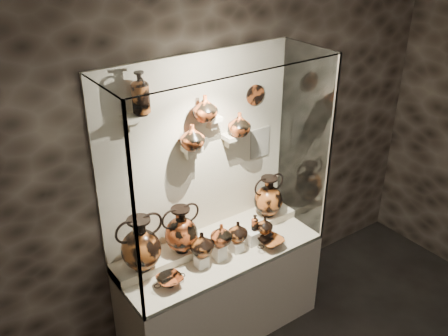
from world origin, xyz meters
The scene contains 36 objects.
wall_back centered at (0.00, 2.50, 1.60)m, with size 5.00×0.02×3.20m, color black.
plinth centered at (0.00, 2.18, 0.40)m, with size 1.70×0.60×0.80m, color beige.
front_tier centered at (0.00, 2.18, 0.82)m, with size 1.68×0.58×0.03m, color beige.
rear_tier centered at (0.00, 2.35, 0.85)m, with size 1.70×0.25×0.10m, color beige.
back_panel centered at (0.00, 2.50, 1.60)m, with size 1.70×0.03×1.60m, color beige.
glass_front centered at (0.00, 1.88, 1.60)m, with size 1.70×0.01×1.60m, color white.
glass_left centered at (-0.85, 2.18, 1.60)m, with size 0.01×0.60×1.60m, color white.
glass_right centered at (0.85, 2.18, 1.60)m, with size 0.01×0.60×1.60m, color white.
glass_top centered at (0.00, 2.18, 2.40)m, with size 1.70×0.60×0.01m, color white.
frame_post_left centered at (-0.84, 1.89, 1.60)m, with size 0.02×0.02×1.60m, color gray.
frame_post_right centered at (0.84, 1.89, 1.60)m, with size 0.02×0.02×1.60m, color gray.
pedestal_a centered at (-0.22, 2.13, 0.88)m, with size 0.09×0.09×0.10m, color silver.
pedestal_b centered at (-0.05, 2.13, 0.90)m, with size 0.09×0.09×0.13m, color silver.
pedestal_c centered at (0.12, 2.13, 0.88)m, with size 0.09×0.09×0.09m, color silver.
pedestal_d centered at (0.28, 2.13, 0.89)m, with size 0.09×0.09×0.12m, color silver.
pedestal_e centered at (0.42, 2.13, 0.87)m, with size 0.09×0.09×0.08m, color silver.
bracket_ul centered at (-0.55, 2.42, 2.05)m, with size 0.14×0.12×0.04m, color beige.
bracket_ca centered at (-0.10, 2.42, 1.70)m, with size 0.14×0.12×0.04m, color beige.
bracket_cb centered at (0.10, 2.42, 1.90)m, with size 0.10×0.12×0.04m, color beige.
bracket_cc centered at (0.28, 2.42, 1.70)m, with size 0.14×0.12×0.04m, color beige.
amphora_left centered at (-0.64, 2.29, 1.12)m, with size 0.35×0.35×0.44m, color #A85420, non-canonical shape.
amphora_mid centered at (-0.28, 2.31, 1.10)m, with size 0.31×0.31×0.39m, color #BC4E21, non-canonical shape.
amphora_right centered at (0.60, 2.32, 1.09)m, with size 0.30×0.30×0.38m, color #A85420, non-canonical shape.
jug_a centered at (-0.20, 2.15, 1.03)m, with size 0.19×0.19×0.19m, color #A85420.
jug_b centered at (-0.03, 2.13, 1.05)m, with size 0.18×0.18×0.18m, color #BC4E21.
jug_c centered at (0.14, 2.14, 1.01)m, with size 0.16×0.16×0.17m, color #A85420.
jug_e centered at (0.40, 2.11, 0.98)m, with size 0.14×0.14×0.15m, color #A85420.
lekythos_small centered at (0.31, 2.15, 1.03)m, with size 0.07×0.07×0.16m, color #BC4E21, non-canonical shape.
kylix_left centered at (-0.53, 2.07, 0.88)m, with size 0.24×0.21×0.10m, color #BC4E21, non-canonical shape.
kylix_right centered at (0.38, 2.00, 0.88)m, with size 0.26×0.22×0.10m, color #A85420, non-canonical shape.
lekythos_tall centered at (-0.49, 2.40, 2.23)m, with size 0.13×0.13×0.33m, color #A85420, non-canonical shape.
ovoid_vase_a centered at (-0.12, 2.38, 1.82)m, with size 0.19×0.19×0.20m, color #BC4E21.
ovoid_vase_b centered at (0.00, 2.38, 2.02)m, with size 0.19×0.19×0.20m, color #BC4E21.
ovoid_vase_c centered at (0.32, 2.38, 1.81)m, with size 0.18×0.18×0.19m, color #BC4E21.
wall_plate centered at (0.54, 2.47, 1.98)m, with size 0.17×0.17×0.02m, color brown.
info_placard centered at (0.61, 2.47, 1.54)m, with size 0.20×0.01×0.27m, color beige.
Camera 1 is at (-1.87, -0.50, 3.30)m, focal length 40.00 mm.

